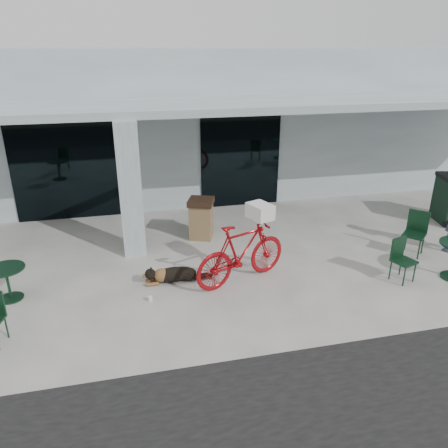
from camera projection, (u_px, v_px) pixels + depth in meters
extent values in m
plane|color=beige|center=(217.00, 294.00, 8.70)|extent=(80.00, 80.00, 0.00)
cube|color=silver|center=(166.00, 116.00, 15.50)|extent=(22.00, 7.00, 4.50)
cube|color=black|center=(65.00, 172.00, 12.01)|extent=(2.80, 0.06, 2.70)
cube|color=black|center=(240.00, 162.00, 13.05)|extent=(2.40, 0.06, 2.70)
cube|color=silver|center=(130.00, 190.00, 9.87)|extent=(0.50, 0.50, 3.12)
cube|color=silver|center=(185.00, 106.00, 10.72)|extent=(22.00, 2.80, 0.18)
imported|color=#A50D13|center=(242.00, 253.00, 8.94)|extent=(2.27, 1.38, 1.32)
cube|color=white|center=(260.00, 211.00, 8.87)|extent=(0.55, 0.62, 0.31)
cylinder|color=white|center=(150.00, 299.00, 8.44)|extent=(0.10, 0.10, 0.10)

